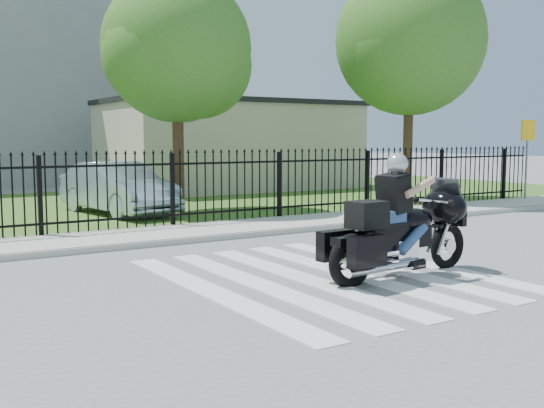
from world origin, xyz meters
TOP-DOWN VIEW (x-y plane):
  - ground at (0.00, 0.00)m, footprint 120.00×120.00m
  - crosswalk at (0.00, 0.00)m, footprint 5.00×5.50m
  - sidewalk at (0.00, 5.00)m, footprint 40.00×2.00m
  - curb at (0.00, 4.00)m, footprint 40.00×0.12m
  - grass_strip at (0.00, 12.00)m, footprint 40.00×12.00m
  - iron_fence at (0.00, 6.00)m, footprint 26.00×0.04m
  - tree_mid at (1.50, 9.00)m, footprint 4.20×4.20m
  - tree_right at (9.50, 8.00)m, footprint 5.00×5.00m
  - building_low at (7.00, 16.00)m, footprint 10.00×6.00m
  - building_low_roof at (7.00, 16.00)m, footprint 10.20×6.20m
  - motorcycle_rider at (0.89, -0.64)m, footprint 2.99×1.01m
  - parked_car at (-0.11, 9.56)m, footprint 2.26×4.63m
  - traffic_sign at (12.75, 5.69)m, footprint 0.57×0.13m

SIDE VIEW (x-z plane):
  - ground at x=0.00m, z-range 0.00..0.00m
  - crosswalk at x=0.00m, z-range 0.00..0.01m
  - grass_strip at x=0.00m, z-range 0.00..0.02m
  - sidewalk at x=0.00m, z-range 0.00..0.12m
  - curb at x=0.00m, z-range 0.00..0.12m
  - parked_car at x=-0.11m, z-range 0.02..1.48m
  - motorcycle_rider at x=0.89m, z-range -0.18..1.79m
  - iron_fence at x=0.00m, z-range 0.00..1.80m
  - building_low at x=7.00m, z-range 0.00..3.50m
  - traffic_sign at x=12.75m, z-range 0.68..3.32m
  - building_low_roof at x=7.00m, z-range 3.50..3.70m
  - tree_mid at x=1.50m, z-range 1.28..8.06m
  - tree_right at x=9.50m, z-range 1.44..9.34m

